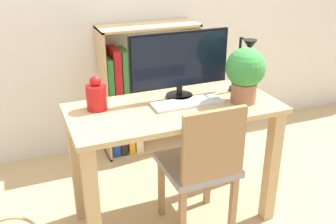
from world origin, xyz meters
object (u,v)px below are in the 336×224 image
Objects in this scene: keyboard at (187,103)px; chair at (202,164)px; vase at (96,95)px; bookshelf at (132,98)px; monitor at (180,62)px; potted_plant at (245,72)px; desk_lamp at (245,61)px.

chair reaches higher than keyboard.
vase is 0.23× the size of chair.
keyboard is 0.99m from bookshelf.
monitor is 0.37m from potted_plant.
potted_plant is at bearing 18.98° from chair.
chair is at bearing -82.94° from keyboard.
desk_lamp is at bearing 32.31° from chair.
desk_lamp reaches higher than vase.
desk_lamp is (0.38, -0.08, -0.01)m from monitor.
vase is at bearing 166.00° from keyboard.
keyboard is 2.09× the size of vase.
monitor is 0.72× the size of chair.
keyboard is 0.37m from potted_plant.
potted_plant is at bearing -70.58° from bookshelf.
desk_lamp is at bearing 60.47° from potted_plant.
vase is (-0.49, 0.12, 0.07)m from keyboard.
monitor reaches higher than bookshelf.
bookshelf is at bearing 96.17° from chair.
bookshelf is at bearing 93.47° from monitor.
desk_lamp reaches higher than potted_plant.
bookshelf is (-0.43, 0.91, -0.51)m from desk_lamp.
keyboard is 0.39× the size of bookshelf.
potted_plant is 0.38× the size of chair.
keyboard is 1.19× the size of desk_lamp.
potted_plant reaches higher than bookshelf.
chair is 1.11m from bookshelf.
monitor is at bearing 96.40° from chair.
monitor is 0.58× the size of bookshelf.
vase reaches higher than keyboard.
potted_plant is at bearing -33.28° from monitor.
vase is 1.00m from bookshelf.
monitor is 0.24m from keyboard.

